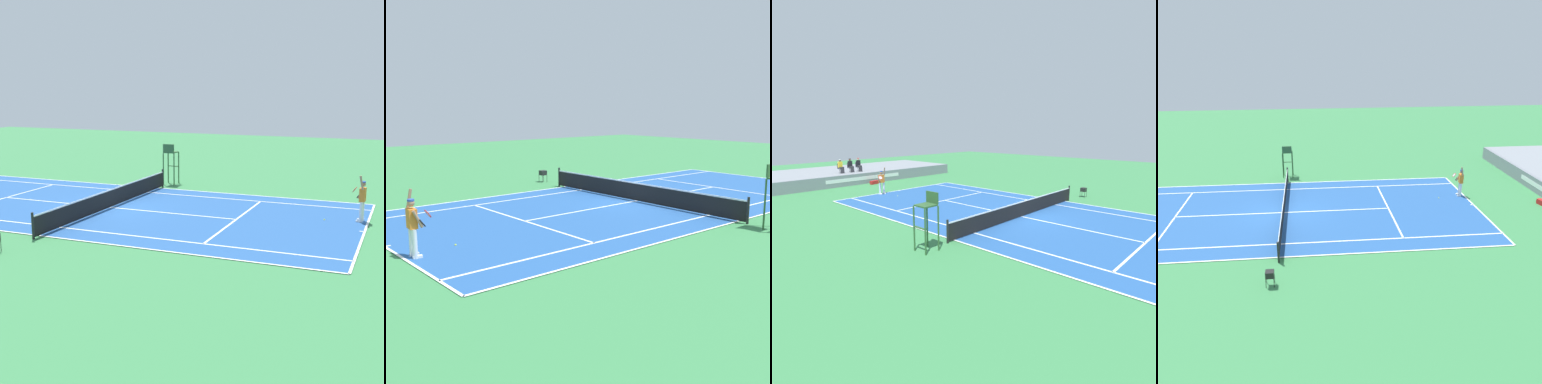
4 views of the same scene
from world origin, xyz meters
The scene contains 6 objects.
ground_plane centered at (0.00, 0.00, 0.00)m, with size 80.00×80.00×0.00m, color #387F47.
court centered at (0.00, 0.00, 0.01)m, with size 11.08×23.88×0.03m.
net centered at (0.00, 0.00, 0.52)m, with size 11.98×0.10×1.07m.
tennis_player centered at (-1.72, 11.58, 0.99)m, with size 0.79×0.62×2.08m.
tennis_ball centered at (-1.36, 10.06, 0.03)m, with size 0.07×0.07×0.07m, color #D1E533.
umpire_chair centered at (-7.08, 0.00, 1.56)m, with size 0.77×0.77×2.44m.
Camera 1 is at (22.72, 13.48, 5.94)m, focal length 51.30 mm.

